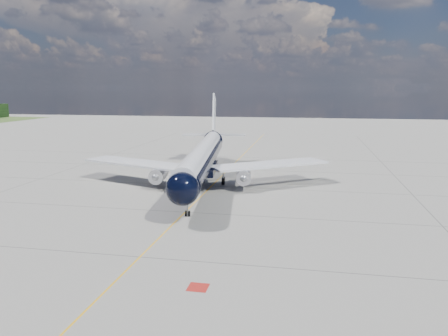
{
  "coord_description": "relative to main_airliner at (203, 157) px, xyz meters",
  "views": [
    {
      "loc": [
        14.88,
        -40.77,
        15.3
      ],
      "look_at": [
        3.08,
        19.61,
        4.0
      ],
      "focal_mm": 35.0,
      "sensor_mm": 36.0,
      "label": 1
    }
  ],
  "objects": [
    {
      "name": "main_airliner",
      "position": [
        0.0,
        0.0,
        0.0
      ],
      "size": [
        40.34,
        49.45,
        14.3
      ],
      "rotation": [
        0.0,
        0.0,
        0.13
      ],
      "color": "black",
      "rests_on": "ground"
    },
    {
      "name": "taxiway_centerline",
      "position": [
        1.61,
        -1.21,
        -4.43
      ],
      "size": [
        0.16,
        160.0,
        0.01
      ],
      "primitive_type": "cube",
      "color": "#EEA60C",
      "rests_on": "ground"
    },
    {
      "name": "ground",
      "position": [
        1.61,
        3.79,
        -4.44
      ],
      "size": [
        320.0,
        320.0,
        0.0
      ],
      "primitive_type": "plane",
      "color": "gray",
      "rests_on": "ground"
    },
    {
      "name": "red_marking",
      "position": [
        8.41,
        -36.21,
        -4.43
      ],
      "size": [
        1.6,
        1.6,
        0.01
      ],
      "primitive_type": "cube",
      "color": "maroon",
      "rests_on": "ground"
    }
  ]
}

